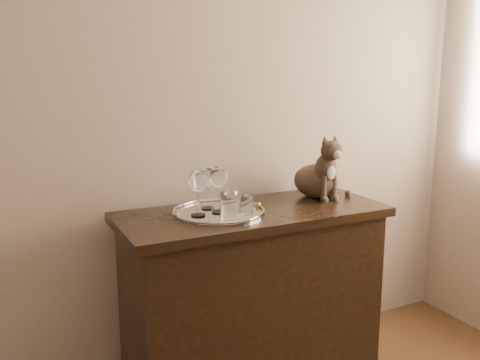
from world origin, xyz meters
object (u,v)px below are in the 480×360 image
object	(u,v)px
wine_glass_b	(208,188)
wine_glass_d	(219,189)
tray	(219,213)
wine_glass_c	(198,193)
tumbler_a	(245,205)
cat	(316,165)
sideboard	(252,299)
tumbler_b	(231,204)

from	to	relation	value
wine_glass_b	wine_glass_d	xyz separation A→B (m)	(0.02, -0.08, 0.01)
tray	wine_glass_c	world-z (taller)	wine_glass_c
tumbler_a	cat	xyz separation A→B (m)	(0.46, 0.15, 0.11)
tumbler_a	cat	size ratio (longest dim) A/B	0.25
sideboard	tumbler_b	xyz separation A→B (m)	(-0.14, -0.06, 0.48)
sideboard	wine_glass_d	world-z (taller)	wine_glass_d
tray	tumbler_a	xyz separation A→B (m)	(0.09, -0.07, 0.04)
sideboard	tray	xyz separation A→B (m)	(-0.16, 0.01, 0.43)
wine_glass_c	cat	size ratio (longest dim) A/B	0.63
tray	wine_glass_c	distance (m)	0.15
tumbler_b	cat	world-z (taller)	cat
tumbler_a	tumbler_b	world-z (taller)	tumbler_b
tumbler_b	cat	xyz separation A→B (m)	(0.53, 0.15, 0.10)
wine_glass_d	cat	size ratio (longest dim) A/B	0.65
tray	wine_glass_b	xyz separation A→B (m)	(-0.02, 0.07, 0.10)
sideboard	tumbler_a	bearing A→B (deg)	-138.50
tumbler_a	wine_glass_b	bearing A→B (deg)	127.41
wine_glass_b	tray	bearing A→B (deg)	-73.12
tumbler_b	cat	bearing A→B (deg)	16.13
wine_glass_c	wine_glass_d	bearing A→B (deg)	4.66
cat	wine_glass_c	bearing A→B (deg)	-171.83
wine_glass_b	tumbler_b	distance (m)	0.16
tray	wine_glass_b	bearing A→B (deg)	106.88
tray	wine_glass_d	world-z (taller)	wine_glass_d
wine_glass_c	tumbler_a	xyz separation A→B (m)	(0.19, -0.06, -0.06)
wine_glass_c	cat	bearing A→B (deg)	8.11
wine_glass_c	tumbler_b	size ratio (longest dim) A/B	1.98
wine_glass_b	cat	size ratio (longest dim) A/B	0.59
sideboard	wine_glass_b	distance (m)	0.56
wine_glass_c	wine_glass_d	size ratio (longest dim) A/B	0.97
wine_glass_d	tumbler_a	size ratio (longest dim) A/B	2.56
tumbler_a	tumbler_b	size ratio (longest dim) A/B	0.80
sideboard	cat	xyz separation A→B (m)	(0.39, 0.09, 0.58)
tray	tumbler_b	world-z (taller)	tumbler_b
sideboard	tumbler_a	xyz separation A→B (m)	(-0.07, -0.06, 0.47)
tumbler_a	cat	world-z (taller)	cat
wine_glass_c	tumbler_a	world-z (taller)	wine_glass_c
wine_glass_b	cat	xyz separation A→B (m)	(0.57, 0.01, 0.06)
cat	tray	bearing A→B (deg)	-171.99
sideboard	cat	world-z (taller)	cat
tray	tumbler_a	size ratio (longest dim) A/B	5.03
tray	tumbler_a	distance (m)	0.12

